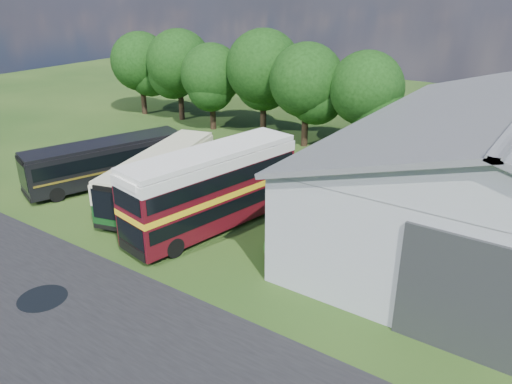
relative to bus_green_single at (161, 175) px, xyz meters
The scene contains 15 objects.
ground 9.95m from the bus_green_single, 58.68° to the right, with size 120.00×120.00×0.00m, color #193711.
asphalt_road 14.06m from the bus_green_single, 54.56° to the right, with size 60.00×8.00×0.02m, color black.
puddle 12.05m from the bus_green_single, 72.46° to the right, with size 2.20×2.20×0.01m, color black.
tree_far_left 24.08m from the bus_green_single, 138.89° to the left, with size 6.12×6.12×8.64m.
tree_left_a 21.07m from the bus_green_single, 128.67° to the left, with size 6.46×6.46×9.12m.
tree_left_b 17.44m from the bus_green_single, 117.59° to the left, with size 5.78×5.78×8.16m.
tree_mid 17.28m from the bus_green_single, 100.03° to the left, with size 6.80×6.80×9.60m.
tree_right_a 16.08m from the bus_green_single, 82.26° to the left, with size 6.26×6.26×8.83m.
tree_right_b 18.10m from the bus_green_single, 66.37° to the left, with size 5.98×5.98×8.45m.
shrub_front 11.08m from the bus_green_single, 12.53° to the right, with size 1.70×1.70×1.70m, color #194714.
shrub_mid 10.83m from the bus_green_single, ahead, with size 1.60×1.60×1.60m, color #194714.
shrub_back 10.95m from the bus_green_single, ahead, with size 1.80×1.80×1.80m, color #194714.
bus_green_single is the anchor object (origin of this frame).
bus_maroon_double 5.66m from the bus_green_single, 13.41° to the right, with size 4.78×11.32×4.73m.
bus_dark_single 5.07m from the bus_green_single, behind, with size 6.03×11.40×3.08m.
Camera 1 is at (17.28, -13.14, 13.33)m, focal length 35.00 mm.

